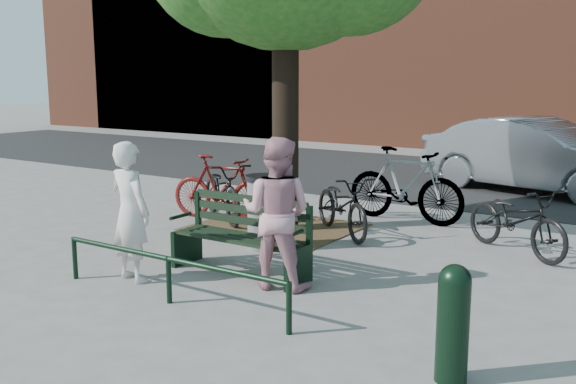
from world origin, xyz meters
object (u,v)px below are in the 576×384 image
Objects in this scene: person_right at (277,213)px; person_left at (130,212)px; bollard at (453,319)px; bicycle_c at (342,205)px; park_bench at (243,234)px; litter_bin at (264,212)px; parked_car at (538,156)px.

person_left is at bearing 12.43° from person_right.
bollard is 0.54× the size of bicycle_c.
bollard is at bearing 141.68° from person_right.
person_left is at bearing 174.14° from bollard.
litter_bin is (-0.43, 1.03, 0.04)m from park_bench.
person_left is 3.43m from bicycle_c.
park_bench is 7.79m from parked_car.
bicycle_c is (0.51, 1.29, -0.06)m from litter_bin.
person_left is 0.96× the size of person_right.
park_bench reaches higher than bollard.
parked_car is (2.60, 8.54, -0.05)m from person_left.
person_right is at bearing -49.50° from litter_bin.
litter_bin is at bearing -62.64° from person_right.
person_left is (-0.90, -0.94, 0.33)m from park_bench.
person_right is (1.53, 0.73, 0.04)m from person_left.
parked_car is (1.07, 7.80, -0.09)m from person_right.
person_right reaches higher than person_left.
parked_car reaches higher than bollard.
bicycle_c is (-2.97, 3.67, -0.05)m from bollard.
park_bench reaches higher than bicycle_c.
bollard is at bearing -178.06° from person_left.
person_left is at bearing -103.41° from litter_bin.
park_bench is 1.07× the size of person_left.
person_left is at bearing -133.62° from park_bench.
bollard is at bearing -157.20° from parked_car.
person_left is 1.72× the size of bollard.
bicycle_c is at bearing 87.92° from park_bench.
person_left reaches higher than bollard.
park_bench is 3.34m from bollard.
person_right is 0.97× the size of bicycle_c.
park_bench is 1.03× the size of person_right.
bollard is at bearing -103.12° from bicycle_c.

